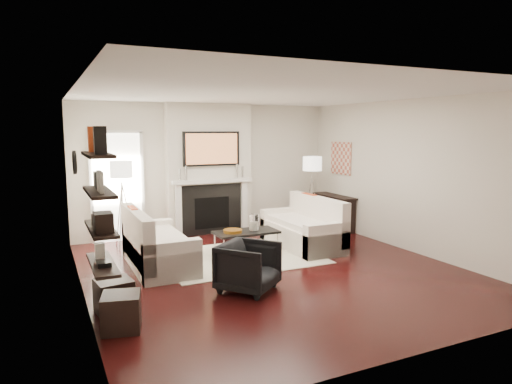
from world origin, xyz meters
name	(u,v)px	position (x,y,z in m)	size (l,w,h in m)	color
room_envelope	(273,184)	(0.00, 0.00, 1.35)	(6.00, 6.00, 6.00)	black
chimney_breast	(209,169)	(0.00, 2.88, 1.35)	(1.80, 0.25, 2.70)	silver
fireplace_surround	(212,209)	(0.00, 2.74, 0.52)	(1.30, 0.02, 1.04)	black
firebox	(212,213)	(0.00, 2.73, 0.45)	(0.75, 0.02, 0.65)	black
mantel_pilaster_l	(179,211)	(-0.72, 2.71, 0.55)	(0.12, 0.08, 1.10)	white
mantel_pilaster_r	(244,206)	(0.72, 2.71, 0.55)	(0.12, 0.08, 1.10)	white
mantel_shelf	(212,181)	(0.00, 2.69, 1.12)	(1.70, 0.18, 0.07)	white
tv_body	(212,149)	(0.00, 2.71, 1.78)	(1.20, 0.06, 0.70)	black
tv_screen	(212,149)	(0.00, 2.68, 1.78)	(1.10, 0.01, 0.62)	#BF723F
candlestick_l_tall	(186,173)	(-0.55, 2.70, 1.30)	(0.04, 0.04, 0.30)	silver
candlestick_l_short	(180,175)	(-0.68, 2.70, 1.27)	(0.04, 0.04, 0.24)	silver
candlestick_r_tall	(237,171)	(0.55, 2.70, 1.30)	(0.04, 0.04, 0.30)	silver
candlestick_r_short	(242,172)	(0.68, 2.70, 1.27)	(0.04, 0.04, 0.24)	silver
hallway_panel	(117,188)	(-1.85, 2.98, 1.05)	(0.90, 0.02, 2.10)	white
door_trim_l	(91,189)	(-2.33, 2.96, 1.05)	(0.06, 0.06, 2.16)	white
door_trim_r	(142,186)	(-1.37, 2.96, 1.05)	(0.06, 0.06, 2.16)	white
door_trim_top	(115,131)	(-1.85, 2.96, 2.13)	(1.02, 0.06, 0.06)	white
rug	(239,257)	(-0.19, 0.87, 0.01)	(2.60, 2.00, 0.01)	beige
loveseat_left_base	(159,254)	(-1.55, 0.92, 0.21)	(0.85, 1.80, 0.42)	white
loveseat_left_back	(137,237)	(-1.89, 0.92, 0.53)	(0.18, 1.80, 0.80)	white
loveseat_left_arm_n	(172,262)	(-1.55, 0.11, 0.30)	(0.85, 0.18, 0.60)	white
loveseat_left_arm_s	(148,238)	(-1.55, 1.73, 0.30)	(0.85, 0.18, 0.60)	white
loveseat_left_cushion	(162,238)	(-1.50, 0.92, 0.47)	(0.63, 1.44, 0.10)	white
pillow_left_orange	(133,220)	(-1.89, 1.22, 0.73)	(0.10, 0.42, 0.42)	#BB3D17
pillow_left_charcoal	(140,228)	(-1.89, 0.62, 0.72)	(0.10, 0.40, 0.40)	black
loveseat_right_base	(302,236)	(1.14, 1.02, 0.21)	(0.85, 1.80, 0.42)	white
loveseat_right_back	(317,218)	(1.48, 1.02, 0.53)	(0.18, 1.80, 0.80)	white
loveseat_right_arm_n	(327,241)	(1.14, 0.21, 0.30)	(0.85, 0.18, 0.60)	white
loveseat_right_arm_s	(281,223)	(1.14, 1.83, 0.30)	(0.85, 0.18, 0.60)	white
loveseat_right_cushion	(300,222)	(1.09, 1.02, 0.47)	(0.63, 1.44, 0.10)	white
pillow_right_orange	(309,205)	(1.48, 1.32, 0.73)	(0.10, 0.42, 0.42)	#BB3D17
pillow_right_charcoal	(327,210)	(1.48, 0.72, 0.72)	(0.10, 0.40, 0.40)	black
coffee_table	(246,232)	(-0.01, 0.98, 0.40)	(1.10, 0.55, 0.04)	black
coffee_leg_nw	(224,250)	(-0.51, 0.76, 0.19)	(0.02, 0.02, 0.38)	silver
coffee_leg_ne	(277,244)	(0.49, 0.76, 0.19)	(0.02, 0.02, 0.38)	silver
coffee_leg_sw	(215,244)	(-0.51, 1.20, 0.19)	(0.02, 0.02, 0.38)	silver
coffee_leg_se	(266,238)	(0.49, 1.20, 0.19)	(0.02, 0.02, 0.38)	silver
hurricane_glass	(254,222)	(0.14, 0.98, 0.56)	(0.16, 0.16, 0.29)	white
hurricane_candle	(254,226)	(0.14, 0.98, 0.50)	(0.11, 0.11, 0.16)	white
copper_bowl	(233,231)	(-0.26, 0.98, 0.45)	(0.32, 0.32, 0.05)	#A3661B
armchair	(248,264)	(-0.71, -0.67, 0.36)	(0.70, 0.66, 0.72)	black
lamp_left_post	(123,215)	(-1.85, 2.43, 0.60)	(0.02, 0.02, 1.20)	silver
lamp_left_shade	(121,169)	(-1.85, 2.43, 1.45)	(0.40, 0.40, 0.30)	white
lamp_left_leg_a	(129,215)	(-1.74, 2.43, 0.60)	(0.02, 0.02, 1.25)	silver
lamp_left_leg_b	(119,215)	(-1.91, 2.52, 0.60)	(0.02, 0.02, 1.25)	silver
lamp_left_leg_c	(121,216)	(-1.91, 2.33, 0.60)	(0.02, 0.02, 1.25)	silver
lamp_right_post	(312,203)	(2.05, 2.13, 0.60)	(0.02, 0.02, 1.20)	silver
lamp_right_shade	(312,164)	(2.05, 2.13, 1.45)	(0.40, 0.40, 0.30)	white
lamp_right_leg_a	(316,203)	(2.16, 2.13, 0.60)	(0.02, 0.02, 1.25)	silver
lamp_right_leg_b	(307,203)	(2.00, 2.23, 0.60)	(0.02, 0.02, 1.25)	silver
lamp_right_leg_c	(312,204)	(1.99, 2.04, 0.60)	(0.02, 0.02, 1.25)	silver
console_top	(334,196)	(2.57, 2.04, 0.73)	(0.35, 1.20, 0.04)	black
console_leg_n	(349,217)	(2.57, 1.49, 0.35)	(0.30, 0.04, 0.71)	black
console_leg_s	(320,209)	(2.57, 2.59, 0.35)	(0.30, 0.04, 0.71)	black
wall_art	(341,158)	(2.73, 2.05, 1.55)	(0.03, 0.70, 0.70)	tan
shelf_bottom	(103,264)	(-2.62, -1.00, 0.70)	(0.25, 1.00, 0.04)	black
shelf_lower	(101,229)	(-2.62, -1.00, 1.10)	(0.25, 1.00, 0.04)	black
shelf_upper	(99,192)	(-2.62, -1.00, 1.50)	(0.25, 1.00, 0.04)	black
shelf_top	(97,155)	(-2.62, -1.00, 1.90)	(0.25, 1.00, 0.04)	black
decor_magfile_a	(100,140)	(-2.62, -1.30, 2.06)	(0.12, 0.10, 0.28)	black
decor_magfile_b	(94,139)	(-2.62, -0.72, 2.06)	(0.12, 0.10, 0.28)	#BB3D17
decor_frame_a	(100,182)	(-2.62, -1.14, 1.63)	(0.04, 0.30, 0.22)	white
decor_frame_b	(96,180)	(-2.62, -0.76, 1.61)	(0.04, 0.22, 0.18)	black
decor_wine_rack	(103,222)	(-2.62, -1.25, 1.22)	(0.18, 0.25, 0.20)	black
decor_box_small	(99,219)	(-2.62, -0.86, 1.18)	(0.15, 0.12, 0.12)	black
decor_books	(104,263)	(-2.62, -1.11, 0.74)	(0.14, 0.20, 0.05)	black
decor_box_tall	(100,251)	(-2.62, -0.80, 0.81)	(0.10, 0.10, 0.18)	white
clock_rim	(74,162)	(-2.73, 0.90, 1.70)	(0.34, 0.34, 0.04)	black
clock_face	(76,162)	(-2.71, 0.90, 1.70)	(0.29, 0.29, 0.01)	white
ottoman_near	(114,296)	(-2.47, -0.67, 0.20)	(0.40, 0.40, 0.40)	black
ottoman_far	(121,312)	(-2.47, -1.19, 0.20)	(0.40, 0.40, 0.40)	black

